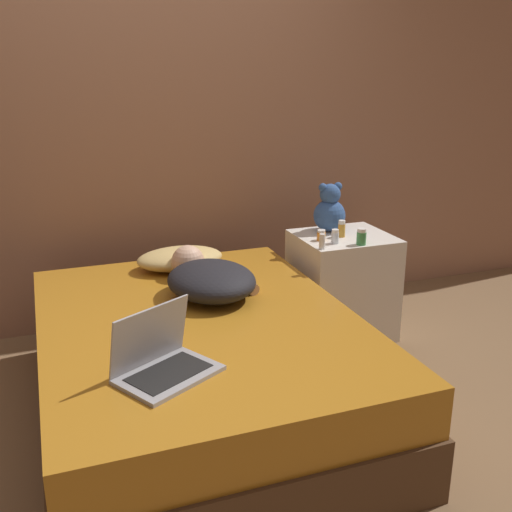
% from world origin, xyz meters
% --- Properties ---
extents(ground_plane, '(12.00, 12.00, 0.00)m').
position_xyz_m(ground_plane, '(0.00, 0.00, 0.00)').
color(ground_plane, brown).
extents(wall_back, '(8.00, 0.06, 2.60)m').
position_xyz_m(wall_back, '(0.00, 1.20, 1.30)').
color(wall_back, '#996B51').
rests_on(wall_back, ground_plane).
extents(bed, '(1.40, 1.85, 0.48)m').
position_xyz_m(bed, '(0.00, 0.00, 0.24)').
color(bed, '#4C331E').
rests_on(bed, ground_plane).
extents(nightstand, '(0.54, 0.49, 0.62)m').
position_xyz_m(nightstand, '(1.03, 0.56, 0.31)').
color(nightstand, silver).
rests_on(nightstand, ground_plane).
extents(pillow, '(0.48, 0.31, 0.12)m').
position_xyz_m(pillow, '(0.08, 0.69, 0.54)').
color(pillow, tan).
rests_on(pillow, bed).
extents(person_lying, '(0.47, 0.67, 0.17)m').
position_xyz_m(person_lying, '(0.13, 0.27, 0.57)').
color(person_lying, black).
rests_on(person_lying, bed).
extents(laptop, '(0.42, 0.38, 0.25)m').
position_xyz_m(laptop, '(-0.26, -0.45, 0.54)').
color(laptop, '#9E9EA3').
rests_on(laptop, bed).
extents(teddy_bear, '(0.19, 0.19, 0.29)m').
position_xyz_m(teddy_bear, '(0.99, 0.68, 0.74)').
color(teddy_bear, '#335693').
rests_on(teddy_bear, nightstand).
extents(bottle_orange, '(0.05, 0.05, 0.06)m').
position_xyz_m(bottle_orange, '(0.86, 0.52, 0.64)').
color(bottle_orange, orange).
rests_on(bottle_orange, nightstand).
extents(bottle_green, '(0.05, 0.05, 0.09)m').
position_xyz_m(bottle_green, '(1.03, 0.36, 0.66)').
color(bottle_green, '#3D8E4C').
rests_on(bottle_green, nightstand).
extents(bottle_amber, '(0.04, 0.04, 0.10)m').
position_xyz_m(bottle_amber, '(1.00, 0.54, 0.66)').
color(bottle_amber, gold).
rests_on(bottle_amber, nightstand).
extents(bottle_white, '(0.03, 0.03, 0.08)m').
position_xyz_m(bottle_white, '(0.79, 0.36, 0.66)').
color(bottle_white, white).
rests_on(bottle_white, nightstand).
extents(bottle_clear, '(0.04, 0.04, 0.08)m').
position_xyz_m(bottle_clear, '(0.90, 0.44, 0.65)').
color(bottle_clear, silver).
rests_on(bottle_clear, nightstand).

